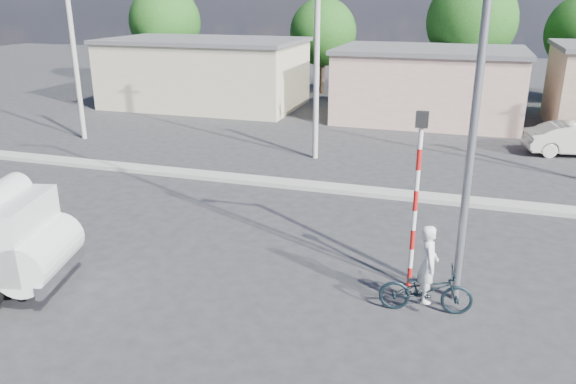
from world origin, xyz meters
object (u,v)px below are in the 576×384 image
(bicycle, at_px, (426,290))
(streetlight, at_px, (470,88))
(cyclist, at_px, (427,276))
(traffic_pole, at_px, (417,187))

(bicycle, height_order, streetlight, streetlight)
(cyclist, height_order, streetlight, streetlight)
(traffic_pole, xyz_separation_m, streetlight, (0.94, -0.30, 2.37))
(cyclist, distance_m, traffic_pole, 2.07)
(streetlight, bearing_deg, traffic_pole, 162.27)
(streetlight, bearing_deg, bicycle, -121.22)
(cyclist, relative_size, traffic_pole, 0.41)
(bicycle, xyz_separation_m, cyclist, (0.00, 0.00, 0.35))
(traffic_pole, bearing_deg, cyclist, -67.38)
(streetlight, bearing_deg, cyclist, -121.22)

